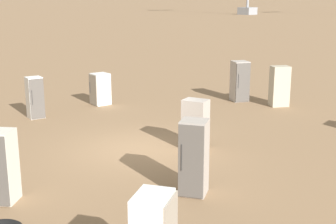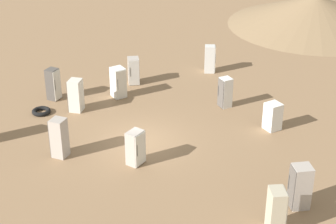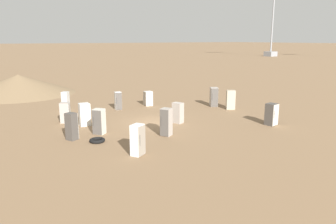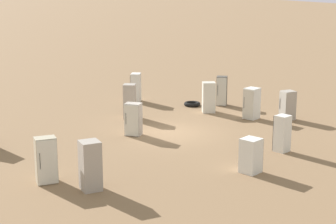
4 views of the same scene
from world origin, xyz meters
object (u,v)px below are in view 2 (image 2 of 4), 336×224
Objects in this scene: discarded_fridge_5 at (136,148)px; discarded_fridge_7 at (59,138)px; discarded_fridge_10 at (300,187)px; discarded_fridge_11 at (276,210)px; discarded_fridge_0 at (76,95)px; discarded_fridge_1 at (210,59)px; discarded_fridge_8 at (273,116)px; discarded_fridge_3 at (118,82)px; scrap_tire at (41,111)px; discarded_fridge_12 at (134,71)px; discarded_fridge_6 at (225,92)px; discarded_fridge_9 at (53,84)px.

discarded_fridge_7 is at bearing -65.98° from discarded_fridge_5.
discarded_fridge_10 is 1.91m from discarded_fridge_11.
discarded_fridge_1 is (-0.37, -9.19, -0.03)m from discarded_fridge_0.
discarded_fridge_5 is 1.14× the size of discarded_fridge_8.
discarded_fridge_8 is 0.79× the size of discarded_fridge_11.
discarded_fridge_10 is (-13.06, -0.14, 0.07)m from discarded_fridge_3.
discarded_fridge_0 is 1.03× the size of discarded_fridge_1.
discarded_fridge_7 is (-3.75, 5.65, 0.09)m from discarded_fridge_3.
discarded_fridge_12 is at bearing -87.90° from scrap_tire.
discarded_fridge_1 is at bearing -178.12° from discarded_fridge_3.
discarded_fridge_0 is 1.10× the size of discarded_fridge_12.
discarded_fridge_12 is at bearing 111.92° from discarded_fridge_8.
discarded_fridge_8 is (-7.83, -6.83, -0.18)m from discarded_fridge_0.
discarded_fridge_1 is 1.03× the size of discarded_fridge_6.
discarded_fridge_0 is 1.06× the size of discarded_fridge_6.
discarded_fridge_11 is at bearing 83.79° from discarded_fridge_5.
discarded_fridge_1 reaches higher than discarded_fridge_8.
discarded_fridge_0 is 13.31m from discarded_fridge_10.
discarded_fridge_12 is at bearing -26.31° from discarded_fridge_0.
discarded_fridge_6 is 9.93m from scrap_tire.
discarded_fridge_10 reaches higher than discarded_fridge_12.
discarded_fridge_8 reaches higher than scrap_tire.
discarded_fridge_9 is at bearing 57.46° from discarded_fridge_6.
discarded_fridge_0 is 0.93× the size of discarded_fridge_7.
scrap_tire is at bearing 44.54° from discarded_fridge_7.
discarded_fridge_1 reaches higher than discarded_fridge_6.
discarded_fridge_6 is 3.33m from discarded_fridge_8.
discarded_fridge_7 reaches higher than discarded_fridge_5.
scrap_tire is (8.66, 8.52, -0.60)m from discarded_fridge_8.
discarded_fridge_0 is 10.40m from discarded_fridge_8.
discarded_fridge_11 is (-9.77, -3.93, -0.05)m from discarded_fridge_7.
discarded_fridge_1 is at bearing -41.94° from discarded_fridge_0.
discarded_fridge_10 is (-8.48, 3.77, 0.10)m from discarded_fridge_6.
discarded_fridge_5 is (-6.41, 3.23, -0.05)m from discarded_fridge_3.
discarded_fridge_8 is at bearing -135.50° from scrap_tire.
discarded_fridge_12 is 1.60× the size of scrap_tire.
discarded_fridge_12 is (14.04, -1.56, -0.13)m from discarded_fridge_10.
discarded_fridge_6 is 9.28m from discarded_fridge_10.
discarded_fridge_7 reaches higher than discarded_fridge_3.
scrap_tire is at bearing 14.64° from discarded_fridge_9.
scrap_tire is (4.51, -1.22, -0.84)m from discarded_fridge_7.
discarded_fridge_7 reaches higher than discarded_fridge_8.
discarded_fridge_9 is (2.00, 0.30, 0.01)m from discarded_fridge_0.
discarded_fridge_11 is at bearing -98.44° from discarded_fridge_7.
discarded_fridge_0 reaches higher than discarded_fridge_12.
discarded_fridge_7 is 10.53m from discarded_fridge_11.
discarded_fridge_9 is 0.96× the size of discarded_fridge_10.
discarded_fridge_3 is 6.02m from discarded_fridge_6.
discarded_fridge_9 is at bearing -63.94° from discarded_fridge_1.
discarded_fridge_7 reaches higher than discarded_fridge_6.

